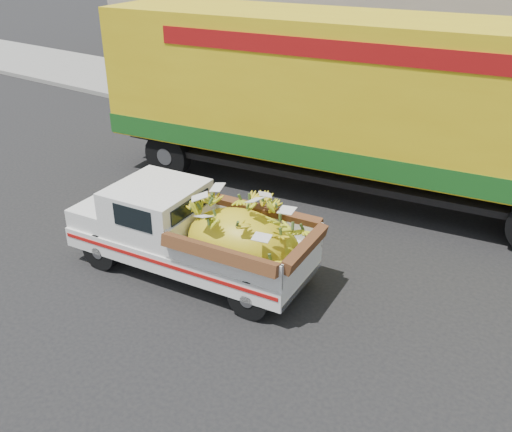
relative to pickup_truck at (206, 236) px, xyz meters
The scene contains 6 objects.
ground 1.88m from the pickup_truck, 28.37° to the right, with size 100.00×100.00×0.00m, color black.
curb 7.15m from the pickup_truck, 77.80° to the left, with size 60.00×0.25×0.15m, color gray.
sidewalk 9.21m from the pickup_truck, 80.57° to the left, with size 60.00×4.00×0.14m, color gray.
building_left 16.40m from the pickup_truck, 113.48° to the left, with size 18.00×6.00×5.00m, color gray.
pickup_truck is the anchor object (origin of this frame).
semi_trailer 4.77m from the pickup_truck, 79.94° to the left, with size 12.06×4.19×3.80m.
Camera 1 is at (3.91, -5.45, 5.33)m, focal length 40.00 mm.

